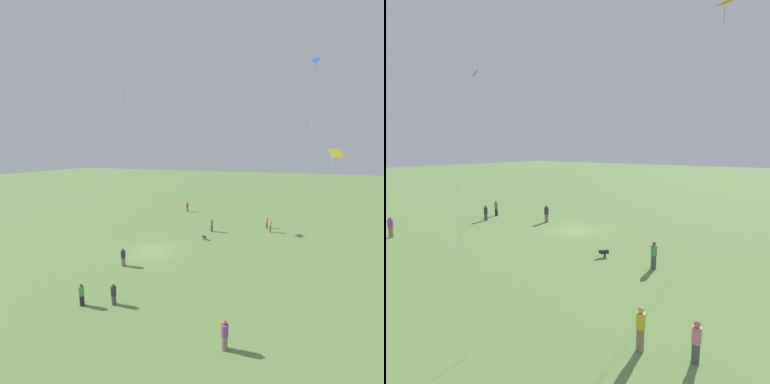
% 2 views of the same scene
% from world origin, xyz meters
% --- Properties ---
extents(ground_plane, '(240.00, 240.00, 0.00)m').
position_xyz_m(ground_plane, '(0.00, 0.00, 0.00)').
color(ground_plane, '#6B8E47').
extents(person_0, '(0.56, 0.56, 1.66)m').
position_xyz_m(person_0, '(10.13, 2.41, 0.82)').
color(person_0, '#4C4C51').
rests_on(person_0, ground_plane).
extents(person_1, '(0.52, 0.52, 1.75)m').
position_xyz_m(person_1, '(11.07, 0.25, 0.87)').
color(person_1, '#232328').
rests_on(person_1, ground_plane).
extents(person_2, '(0.50, 0.50, 1.80)m').
position_xyz_m(person_2, '(-12.23, 12.23, 0.91)').
color(person_2, '#847056').
rests_on(person_2, ground_plane).
extents(person_3, '(0.46, 0.46, 1.81)m').
position_xyz_m(person_3, '(-9.58, 4.35, 0.90)').
color(person_3, '#4C4C51').
rests_on(person_3, ground_plane).
extents(person_4, '(0.48, 0.48, 1.63)m').
position_xyz_m(person_4, '(-14.11, 11.65, 0.82)').
color(person_4, '#4C4C51').
rests_on(person_4, ground_plane).
extents(person_5, '(0.57, 0.57, 1.82)m').
position_xyz_m(person_5, '(4.31, -0.86, 0.89)').
color(person_5, '#847056').
rests_on(person_5, ground_plane).
extents(person_6, '(0.54, 0.54, 1.81)m').
position_xyz_m(person_6, '(-19.83, -3.43, 0.90)').
color(person_6, '#847056').
rests_on(person_6, ground_plane).
extents(person_7, '(0.62, 0.62, 1.82)m').
position_xyz_m(person_7, '(11.58, 11.21, 0.90)').
color(person_7, '#847056').
rests_on(person_7, ground_plane).
extents(kite_0, '(1.18, 1.36, 11.65)m').
position_xyz_m(kite_0, '(-3.21, 18.39, 10.90)').
color(kite_0, yellow).
rests_on(kite_0, ground_plane).
extents(kite_1, '(0.67, 0.81, 21.29)m').
position_xyz_m(kite_1, '(-7.16, 16.30, 19.00)').
color(kite_1, blue).
rests_on(kite_1, ground_plane).
extents(kite_3, '(1.65, 1.63, 21.13)m').
position_xyz_m(kite_3, '(-9.98, -9.82, 20.18)').
color(kite_3, orange).
rests_on(kite_3, ground_plane).
extents(dog_0, '(0.63, 0.72, 0.56)m').
position_xyz_m(dog_0, '(-5.89, 4.44, 0.37)').
color(dog_0, black).
rests_on(dog_0, ground_plane).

